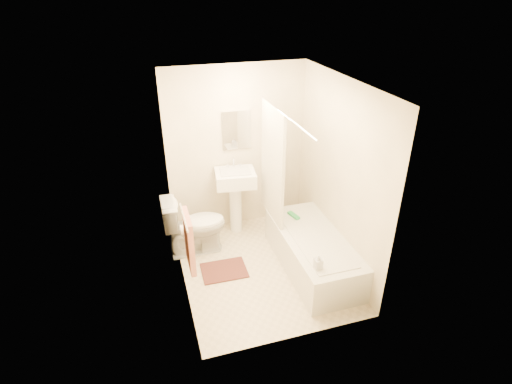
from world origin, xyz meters
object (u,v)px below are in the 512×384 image
object	(u,v)px
sink	(236,199)
bathtub	(312,252)
toilet	(195,225)
bath_mat	(224,270)
soap_bottle	(318,262)

from	to	relation	value
sink	bathtub	distance (m)	1.37
toilet	bathtub	size ratio (longest dim) A/B	0.50
sink	bath_mat	world-z (taller)	sink
toilet	bathtub	world-z (taller)	toilet
soap_bottle	bathtub	bearing A→B (deg)	70.18
sink	bathtub	size ratio (longest dim) A/B	0.65
bath_mat	toilet	bearing A→B (deg)	115.36
soap_bottle	sink	bearing A→B (deg)	106.79
toilet	soap_bottle	xyz separation A→B (m)	(1.17, -1.39, 0.15)
toilet	bath_mat	world-z (taller)	toilet
sink	bathtub	xyz separation A→B (m)	(0.73, -1.11, -0.31)
toilet	soap_bottle	bearing A→B (deg)	-140.06
bathtub	soap_bottle	size ratio (longest dim) A/B	8.85
bath_mat	soap_bottle	world-z (taller)	soap_bottle
sink	bathtub	bearing A→B (deg)	-49.49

